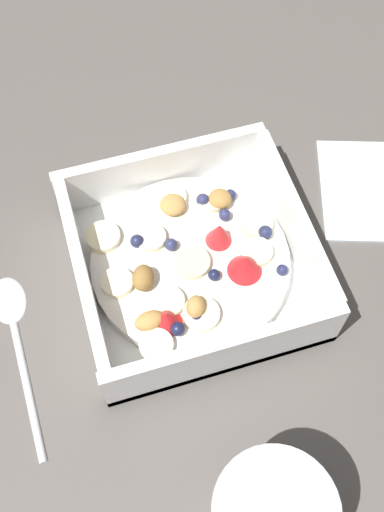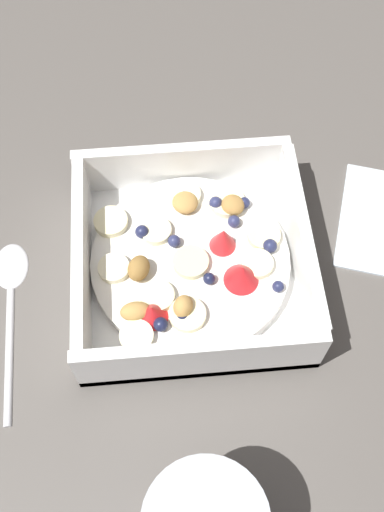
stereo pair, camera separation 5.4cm
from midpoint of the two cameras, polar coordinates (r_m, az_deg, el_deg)
name	(u,v)px [view 2 (the right image)]	position (r m, az deg, el deg)	size (l,w,h in m)	color
ground_plane	(191,277)	(0.56, 2.62, -2.24)	(2.40, 2.40, 0.00)	#56514C
fruit_bowl	(192,262)	(0.55, 2.81, -0.79)	(0.20, 0.20, 0.06)	white
spoon	(10,290)	(0.57, -14.11, -3.35)	(0.03, 0.17, 0.01)	silver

